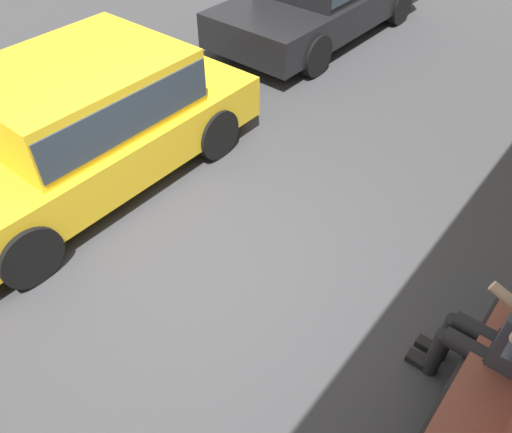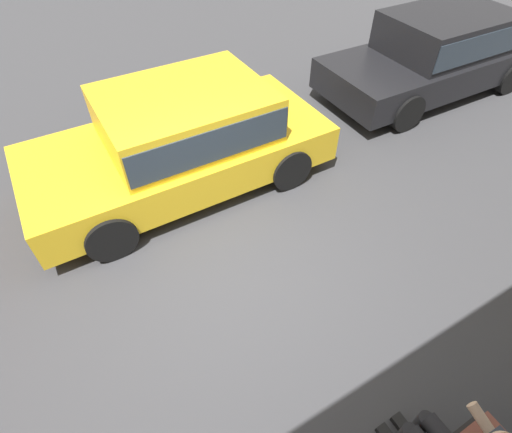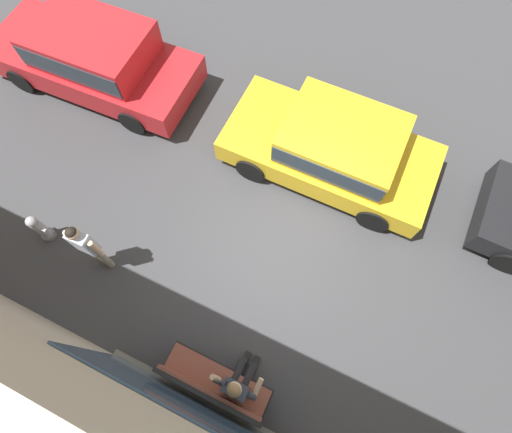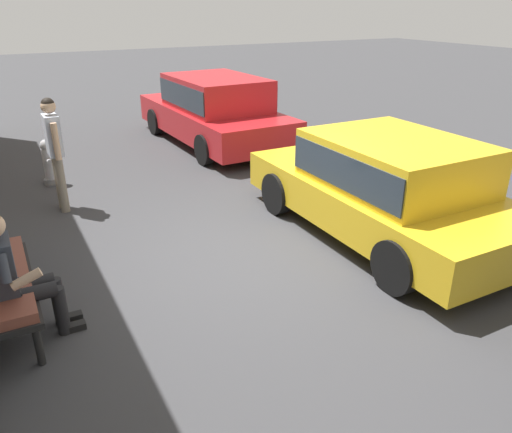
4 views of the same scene
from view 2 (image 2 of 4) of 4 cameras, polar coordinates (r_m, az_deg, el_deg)
ground_plane at (r=4.82m, az=-3.87°, el=-8.51°), size 60.00×60.00×0.00m
parked_car_near at (r=8.67m, az=24.56°, el=20.76°), size 4.32×1.90×1.43m
parked_car_mid at (r=5.68m, az=-10.52°, el=11.26°), size 4.16×2.01×1.39m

